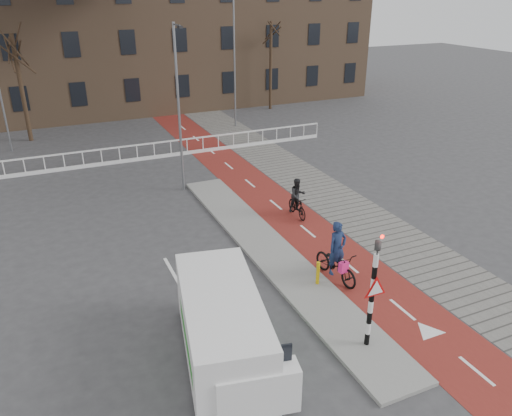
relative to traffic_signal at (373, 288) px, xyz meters
name	(u,v)px	position (x,y,z in m)	size (l,w,h in m)	color
ground	(344,304)	(0.60, 2.02, -1.99)	(120.00, 120.00, 0.00)	#38383A
bike_lane	(258,190)	(2.10, 12.02, -1.98)	(2.50, 60.00, 0.01)	maroon
sidewalk	(307,182)	(4.90, 12.02, -1.98)	(3.00, 60.00, 0.01)	slate
curb_island	(271,251)	(-0.10, 6.02, -1.93)	(1.80, 16.00, 0.12)	gray
traffic_signal	(373,288)	(0.00, 0.00, 0.00)	(0.80, 0.80, 3.68)	black
bollard	(318,273)	(0.33, 3.28, -1.46)	(0.12, 0.12, 0.82)	gold
cyclist_near	(336,260)	(1.15, 3.44, -1.26)	(0.98, 2.17, 2.16)	black
cyclist_far	(297,201)	(2.39, 8.51, -1.25)	(0.76, 1.63, 1.76)	black
van	(222,328)	(-3.87, 1.16, -0.89)	(2.86, 5.15, 2.09)	white
railing	(102,160)	(-4.40, 19.02, -1.68)	(28.00, 0.10, 0.99)	silver
townhouse_row	(87,7)	(-2.40, 34.02, 5.82)	(46.00, 10.00, 15.90)	#7F6047
tree_mid	(22,89)	(-7.91, 26.09, 1.37)	(0.27, 0.27, 6.71)	black
tree_right	(271,66)	(10.44, 27.94, 1.41)	(0.23, 0.23, 6.80)	black
streetlight_near	(179,111)	(-1.25, 13.63, 1.95)	(0.12, 0.12, 7.89)	slate
streetlight_right	(234,64)	(5.71, 23.91, 2.42)	(0.12, 0.12, 8.82)	slate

